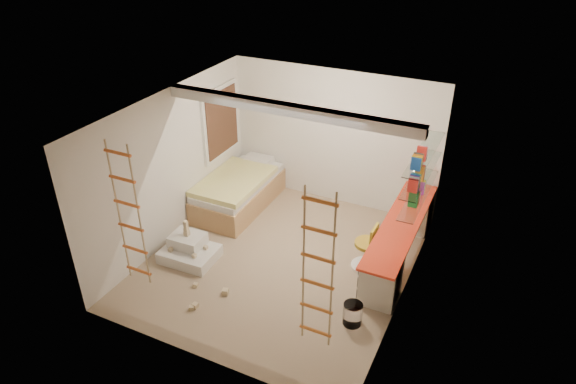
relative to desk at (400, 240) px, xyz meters
The scene contains 15 objects.
floor 1.96m from the desk, 153.35° to the right, with size 4.50×4.50×0.00m, color tan.
ceiling_beam 2.78m from the desk, 161.89° to the right, with size 4.00×0.18×0.16m, color white.
window_frame 3.91m from the desk, behind, with size 0.06×1.15×1.35m, color white.
window_blind 3.88m from the desk, behind, with size 0.02×1.00×1.20m, color #4C2D1E.
rope_ladder_left 4.18m from the desk, 139.59° to the right, with size 0.41×0.04×2.13m, color #E25A26, non-canonical shape.
rope_ladder_right 2.86m from the desk, 98.00° to the right, with size 0.41×0.04×2.13m, color orange, non-canonical shape.
waste_bin 1.72m from the desk, 96.31° to the right, with size 0.27×0.27×0.34m, color white.
desk is the anchor object (origin of this frame).
shelves 1.14m from the desk, 60.31° to the left, with size 0.25×1.80×0.71m.
bed 3.22m from the desk, behind, with size 1.02×2.00×0.69m.
task_lamp 1.21m from the desk, 92.80° to the left, with size 0.14×0.36×0.57m.
swivel_chair 0.58m from the desk, 133.89° to the right, with size 0.49×0.49×0.80m.
play_platform 3.42m from the desk, 155.49° to the right, with size 0.89×0.71×0.39m.
toy_blocks 3.29m from the desk, 148.31° to the right, with size 1.28×1.18×0.66m.
books 1.24m from the desk, 60.31° to the left, with size 0.14×0.70×0.92m.
Camera 1 is at (3.01, -6.00, 5.15)m, focal length 32.00 mm.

